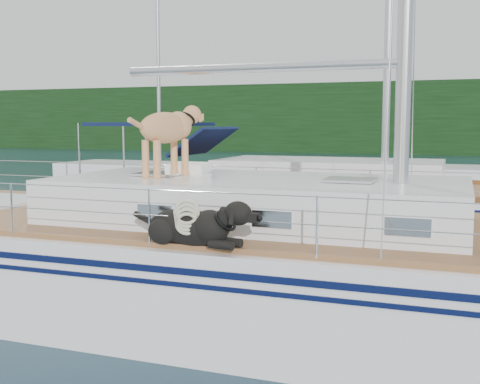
% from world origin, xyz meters
% --- Properties ---
extents(ground, '(120.00, 120.00, 0.00)m').
position_xyz_m(ground, '(0.00, 0.00, 0.00)').
color(ground, black).
rests_on(ground, ground).
extents(tree_line, '(90.00, 3.00, 6.00)m').
position_xyz_m(tree_line, '(0.00, 45.00, 3.00)').
color(tree_line, black).
rests_on(tree_line, ground).
extents(shore_bank, '(92.00, 1.00, 1.20)m').
position_xyz_m(shore_bank, '(0.00, 46.20, 0.60)').
color(shore_bank, '#595147').
rests_on(shore_bank, ground).
extents(main_sailboat, '(12.00, 3.87, 14.01)m').
position_xyz_m(main_sailboat, '(0.09, -0.01, 0.68)').
color(main_sailboat, white).
rests_on(main_sailboat, ground).
extents(neighbor_sailboat, '(11.00, 3.50, 13.30)m').
position_xyz_m(neighbor_sailboat, '(-0.55, 5.78, 0.63)').
color(neighbor_sailboat, white).
rests_on(neighbor_sailboat, ground).
extents(bg_boat_west, '(8.00, 3.00, 11.65)m').
position_xyz_m(bg_boat_west, '(-8.00, 14.00, 0.45)').
color(bg_boat_west, white).
rests_on(bg_boat_west, ground).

